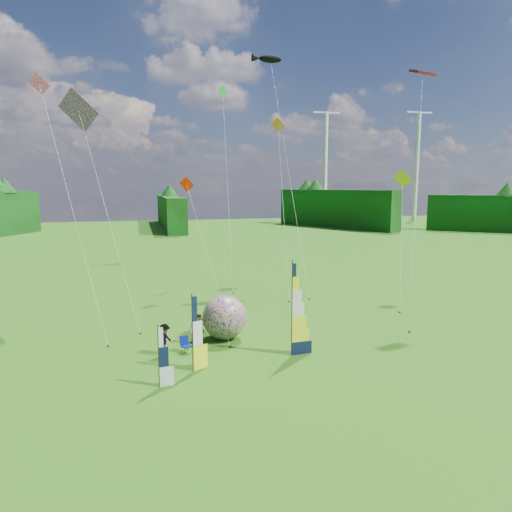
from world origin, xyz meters
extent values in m
plane|color=#3F7717|center=(0.00, 0.00, 0.00)|extent=(220.00, 220.00, 0.00)
sphere|color=#010099|center=(-2.53, 5.95, 1.38)|extent=(3.29, 3.29, 2.77)
imported|color=#66594C|center=(-4.08, 5.96, 0.85)|extent=(0.73, 0.63, 1.69)
imported|color=#66594C|center=(-4.45, 5.38, 0.84)|extent=(0.91, 0.73, 1.69)
imported|color=#66594C|center=(-6.35, 4.04, 0.91)|extent=(1.03, 1.21, 1.81)
imported|color=#66594C|center=(-2.71, 6.85, 0.79)|extent=(0.99, 0.60, 1.59)
camera|label=1|loc=(-7.59, -21.27, 9.49)|focal=32.00mm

